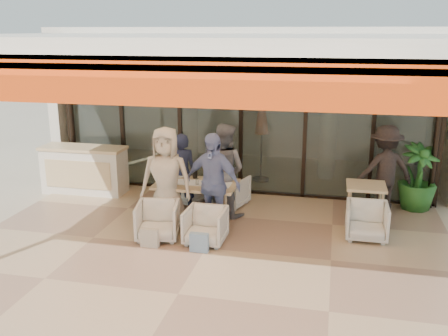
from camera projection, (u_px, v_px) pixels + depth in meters
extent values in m
plane|color=#C6B293|center=(206.00, 250.00, 8.15)|extent=(70.00, 70.00, 0.00)
cube|color=tan|center=(206.00, 249.00, 8.14)|extent=(8.00, 6.00, 0.01)
cube|color=silver|center=(204.00, 42.00, 7.26)|extent=(8.00, 6.00, 0.20)
cube|color=#EB420C|center=(122.00, 80.00, 4.57)|extent=(8.00, 0.12, 0.45)
cube|color=#E35A12|center=(149.00, 62.00, 5.19)|extent=(8.00, 1.50, 0.06)
cylinder|color=black|center=(71.00, 116.00, 11.24)|extent=(0.12, 0.12, 3.20)
cylinder|color=black|center=(437.00, 130.00, 9.61)|extent=(0.12, 0.12, 3.20)
cube|color=#9EADA3|center=(241.00, 121.00, 10.54)|extent=(8.00, 0.03, 3.20)
cube|color=black|center=(240.00, 191.00, 10.96)|extent=(8.00, 0.10, 0.08)
cube|color=black|center=(242.00, 46.00, 10.12)|extent=(8.00, 0.10, 0.08)
cube|color=black|center=(69.00, 115.00, 11.38)|extent=(0.08, 0.10, 3.20)
cube|color=black|center=(122.00, 117.00, 11.11)|extent=(0.08, 0.10, 3.20)
cube|color=black|center=(180.00, 119.00, 10.82)|extent=(0.08, 0.10, 3.20)
cube|color=black|center=(241.00, 121.00, 10.54)|extent=(0.08, 0.10, 3.20)
cube|color=black|center=(305.00, 124.00, 10.26)|extent=(0.08, 0.10, 3.20)
cube|color=black|center=(374.00, 127.00, 9.97)|extent=(0.08, 0.10, 3.20)
cube|color=black|center=(443.00, 129.00, 9.70)|extent=(0.08, 0.10, 3.20)
cube|color=silver|center=(265.00, 96.00, 13.80)|extent=(9.00, 0.25, 3.40)
cube|color=silver|center=(89.00, 100.00, 13.08)|extent=(0.25, 3.50, 3.40)
cube|color=silver|center=(447.00, 111.00, 11.23)|extent=(0.25, 3.50, 3.40)
cube|color=silver|center=(256.00, 33.00, 11.70)|extent=(9.00, 3.50, 0.25)
cube|color=#E2BE8A|center=(253.00, 172.00, 12.61)|extent=(8.00, 3.50, 0.02)
cylinder|color=silver|center=(190.00, 112.00, 12.41)|extent=(0.40, 0.40, 3.00)
cylinder|color=silver|center=(329.00, 117.00, 11.69)|extent=(0.40, 0.40, 3.00)
cylinder|color=black|center=(200.00, 51.00, 11.55)|extent=(0.03, 0.03, 0.70)
cube|color=black|center=(201.00, 70.00, 11.67)|extent=(0.30, 0.30, 0.40)
sphere|color=#FFBF72|center=(201.00, 70.00, 11.67)|extent=(0.18, 0.18, 0.18)
cylinder|color=black|center=(356.00, 52.00, 10.81)|extent=(0.03, 0.03, 0.70)
cube|color=black|center=(355.00, 73.00, 10.93)|extent=(0.30, 0.30, 0.40)
sphere|color=#FFBF72|center=(355.00, 73.00, 10.93)|extent=(0.18, 0.18, 0.18)
cylinder|color=black|center=(261.00, 179.00, 11.83)|extent=(0.40, 0.40, 0.05)
cylinder|color=black|center=(262.00, 138.00, 11.56)|extent=(0.04, 0.04, 2.10)
cone|color=#FF4C16|center=(262.00, 110.00, 11.39)|extent=(0.32, 0.32, 1.10)
cube|color=silver|center=(85.00, 171.00, 10.88)|extent=(1.80, 0.60, 1.00)
cube|color=#E2BE8A|center=(83.00, 148.00, 10.74)|extent=(1.85, 0.65, 0.06)
cube|color=#E2BE8A|center=(78.00, 175.00, 10.59)|extent=(1.50, 0.02, 0.60)
cube|color=#E2BE8A|center=(196.00, 184.00, 9.19)|extent=(1.50, 0.90, 0.05)
cube|color=white|center=(196.00, 183.00, 9.19)|extent=(1.30, 0.35, 0.01)
cylinder|color=#E2BE8A|center=(159.00, 206.00, 9.12)|extent=(0.06, 0.06, 0.70)
cylinder|color=#E2BE8A|center=(225.00, 212.00, 8.86)|extent=(0.06, 0.06, 0.70)
cylinder|color=#E2BE8A|center=(170.00, 195.00, 9.72)|extent=(0.06, 0.06, 0.70)
cylinder|color=#E2BE8A|center=(232.00, 200.00, 9.46)|extent=(0.06, 0.06, 0.70)
cylinder|color=white|center=(170.00, 181.00, 9.12)|extent=(0.06, 0.06, 0.11)
cylinder|color=white|center=(186.00, 176.00, 9.41)|extent=(0.06, 0.06, 0.11)
cylinder|color=white|center=(197.00, 182.00, 9.06)|extent=(0.06, 0.06, 0.11)
cylinder|color=white|center=(214.00, 178.00, 9.28)|extent=(0.06, 0.06, 0.11)
cylinder|color=white|center=(220.00, 185.00, 8.88)|extent=(0.06, 0.06, 0.11)
cylinder|color=#8F4414|center=(170.00, 174.00, 9.42)|extent=(0.07, 0.07, 0.16)
cylinder|color=black|center=(195.00, 174.00, 9.45)|extent=(0.09, 0.09, 0.17)
cylinder|color=black|center=(195.00, 169.00, 9.42)|extent=(0.10, 0.10, 0.01)
cylinder|color=white|center=(168.00, 186.00, 9.00)|extent=(0.22, 0.22, 0.01)
cylinder|color=white|center=(216.00, 189.00, 8.81)|extent=(0.22, 0.22, 0.01)
cylinder|color=white|center=(178.00, 176.00, 9.58)|extent=(0.22, 0.22, 0.01)
cylinder|color=white|center=(224.00, 179.00, 9.39)|extent=(0.22, 0.22, 0.01)
imported|color=silver|center=(189.00, 187.00, 10.27)|extent=(0.85, 0.82, 0.69)
imported|color=silver|center=(229.00, 189.00, 10.10)|extent=(0.83, 0.80, 0.70)
imported|color=silver|center=(158.00, 219.00, 8.48)|extent=(0.81, 0.77, 0.71)
imported|color=silver|center=(205.00, 224.00, 8.31)|extent=(0.67, 0.63, 0.68)
imported|color=#1B233C|center=(182.00, 173.00, 9.69)|extent=(0.67, 0.55, 1.57)
imported|color=#5C5C61|center=(224.00, 170.00, 9.48)|extent=(1.04, 0.92, 1.80)
imported|color=beige|center=(166.00, 179.00, 8.80)|extent=(0.95, 0.66, 1.86)
imported|color=#7280BE|center=(212.00, 184.00, 8.63)|extent=(1.13, 0.69, 1.80)
cube|color=silver|center=(150.00, 239.00, 8.16)|extent=(0.30, 0.10, 0.34)
cube|color=#99BFD8|center=(199.00, 243.00, 7.98)|extent=(0.30, 0.10, 0.34)
cube|color=#E2BE8A|center=(366.00, 186.00, 9.09)|extent=(0.70, 0.70, 0.05)
cylinder|color=#E2BE8A|center=(349.00, 209.00, 8.99)|extent=(0.05, 0.05, 0.70)
cylinder|color=#E2BE8A|center=(382.00, 211.00, 8.87)|extent=(0.05, 0.05, 0.70)
cylinder|color=#E2BE8A|center=(349.00, 199.00, 9.51)|extent=(0.05, 0.05, 0.70)
cylinder|color=#E2BE8A|center=(379.00, 201.00, 9.39)|extent=(0.05, 0.05, 0.70)
imported|color=silver|center=(367.00, 219.00, 8.48)|extent=(0.69, 0.64, 0.71)
imported|color=black|center=(385.00, 170.00, 9.61)|extent=(1.27, 0.97, 1.74)
imported|color=#1E5919|center=(418.00, 177.00, 9.79)|extent=(1.02, 1.02, 1.34)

